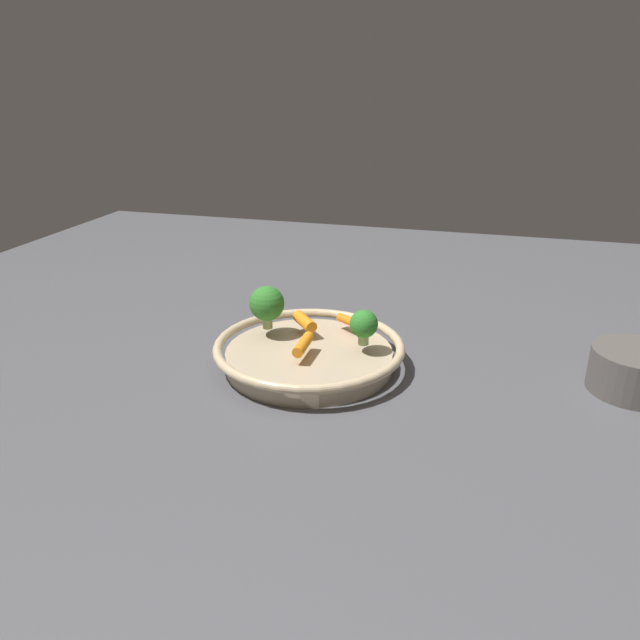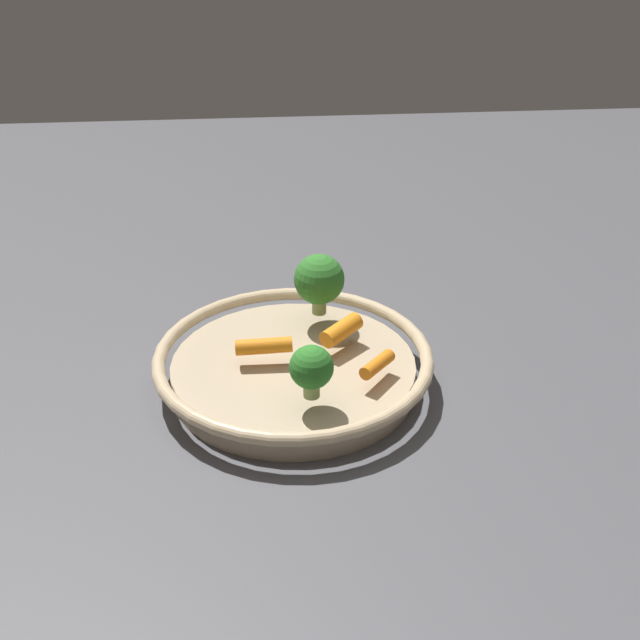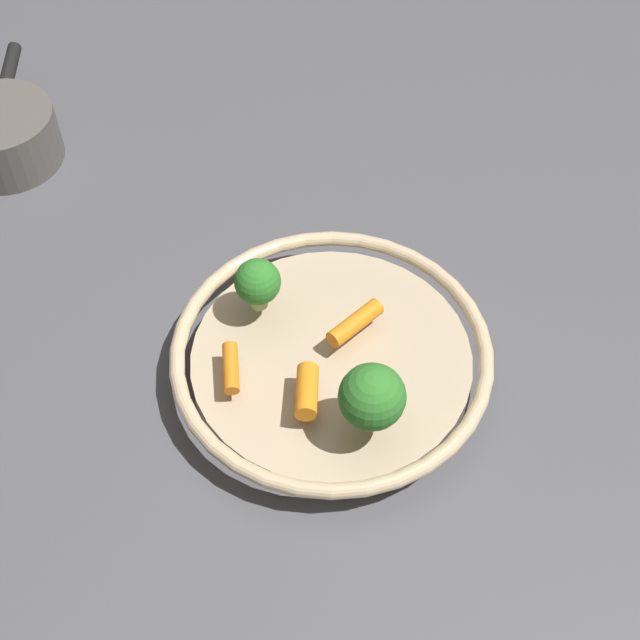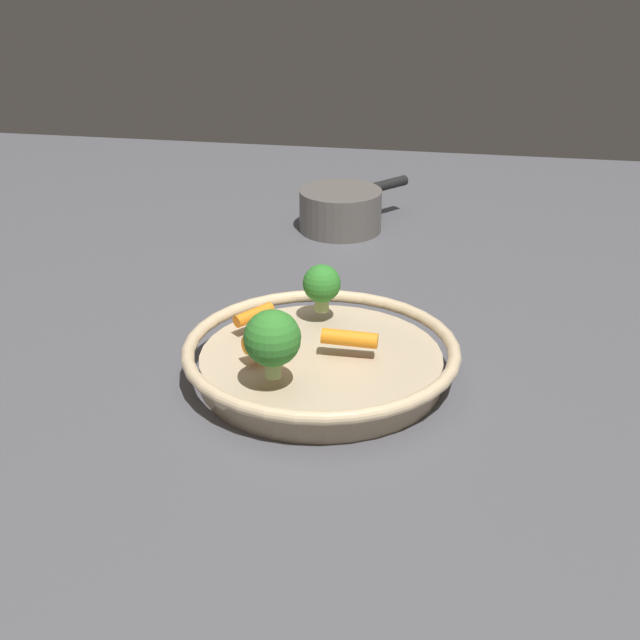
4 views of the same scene
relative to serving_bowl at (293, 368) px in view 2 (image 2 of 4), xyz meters
The scene contains 7 objects.
ground_plane 0.02m from the serving_bowl, ahead, with size 1.90×1.90×0.00m, color #4C4C51.
serving_bowl is the anchor object (origin of this frame).
baby_carrot_near_rim 0.10m from the serving_bowl, 117.16° to the right, with size 0.01×0.01×0.05m, color orange.
baby_carrot_center 0.04m from the serving_bowl, 88.69° to the left, with size 0.02×0.02×0.06m, color orange.
baby_carrot_left 0.07m from the serving_bowl, 66.44° to the right, with size 0.02×0.02×0.05m, color orange.
broccoli_floret_small 0.10m from the serving_bowl, behind, with size 0.04×0.04×0.05m.
broccoli_floret_large 0.11m from the serving_bowl, 22.97° to the right, with size 0.06×0.06×0.07m.
Camera 2 is at (-0.79, 0.04, 0.54)m, focal length 50.13 mm.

